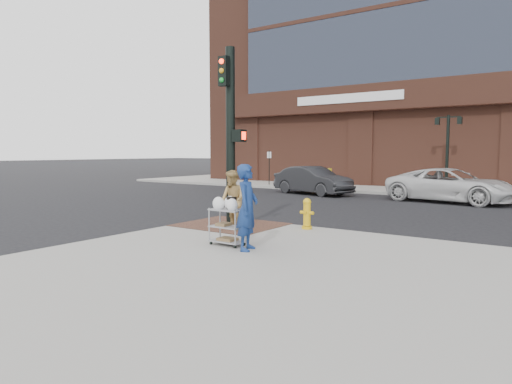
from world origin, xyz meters
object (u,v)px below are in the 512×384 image
Objects in this scene: lamp_post at (448,145)px; utility_cart at (227,223)px; fire_hydrant at (307,213)px; woman_blue at (247,207)px; minivan_white at (451,185)px; sedan_dark at (313,180)px; pedestrian_tan at (232,200)px; traffic_signal_pole at (231,131)px.

lamp_post reaches higher than utility_cart.
woman_blue is at bearing -85.54° from fire_hydrant.
lamp_post is 14.61m from fire_hydrant.
utility_cart is at bearing -179.41° from minivan_white.
sedan_dark is at bearing 110.22° from utility_cart.
woman_blue is at bearing -22.37° from pedestrian_tan.
pedestrian_tan is 0.30× the size of minivan_white.
sedan_dark is at bearing 4.64° from woman_blue.
pedestrian_tan is 1.46× the size of utility_cart.
fire_hydrant is at bearing 20.78° from traffic_signal_pole.
utility_cart is (-1.88, -13.67, -0.11)m from minivan_white.
minivan_white is at bearing 82.25° from fire_hydrant.
woman_blue is 14.80m from sedan_dark.
minivan_white is 13.80m from utility_cart.
pedestrian_tan is 2.00m from utility_cart.
sedan_dark is 5.32× the size of fire_hydrant.
traffic_signal_pole reaches higher than pedestrian_tan.
lamp_post is at bearing 87.15° from utility_cart.
sedan_dark is (-5.85, -3.89, -1.87)m from lamp_post.
fire_hydrant is at bearing -179.33° from minivan_white.
fire_hydrant is (-0.44, -14.46, -2.03)m from lamp_post.
fire_hydrant is (1.55, 1.33, -0.38)m from pedestrian_tan.
minivan_white reaches higher than fire_hydrant.
sedan_dark is at bearing -146.34° from lamp_post.
lamp_post is 15.43m from traffic_signal_pole.
woman_blue is 2.52m from pedestrian_tan.
traffic_signal_pole is 3.08× the size of pedestrian_tan.
woman_blue is at bearing -45.79° from traffic_signal_pole.
traffic_signal_pole reaches higher than woman_blue.
fire_hydrant is at bearing 81.87° from utility_cart.
utility_cart is at bearing -32.89° from pedestrian_tan.
utility_cart is at bearing 59.43° from woman_blue.
pedestrian_tan is 2.08m from fire_hydrant.
sedan_dark is at bearing 99.65° from minivan_white.
woman_blue is 2.18× the size of fire_hydrant.
lamp_post is at bearing -18.45° from woman_blue.
pedestrian_tan is 12.41m from minivan_white.
sedan_dark is at bearing 106.56° from traffic_signal_pole.
sedan_dark is at bearing 130.39° from pedestrian_tan.
lamp_post reaches higher than woman_blue.
minivan_white is at bearing -73.02° from sedan_dark.
lamp_post reaches higher than sedan_dark.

